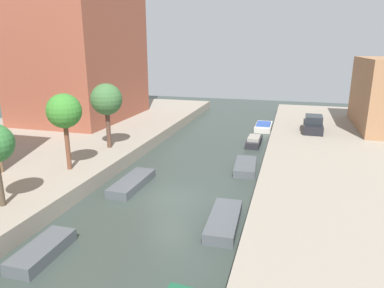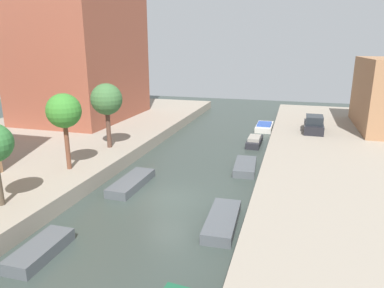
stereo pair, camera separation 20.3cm
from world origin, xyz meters
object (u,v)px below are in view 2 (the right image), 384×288
at_px(parked_car, 314,125).
at_px(moored_boat_left_2, 40,250).
at_px(street_tree_4, 107,100).
at_px(apartment_tower_far, 77,9).
at_px(street_tree_3, 64,112).
at_px(moored_boat_right_2, 222,221).
at_px(moored_boat_right_3, 245,166).
at_px(moored_boat_right_5, 264,126).
at_px(moored_boat_right_4, 255,141).
at_px(moored_boat_left_3, 131,183).

height_order(parked_car, moored_boat_left_2, parked_car).
bearing_deg(street_tree_4, apartment_tower_far, 130.42).
relative_size(street_tree_3, moored_boat_right_2, 1.19).
xyz_separation_m(street_tree_3, moored_boat_right_3, (10.95, 5.82, -4.59)).
relative_size(street_tree_3, moored_boat_right_5, 1.22).
xyz_separation_m(moored_boat_right_3, moored_boat_right_4, (-0.14, 7.09, 0.09)).
height_order(moored_boat_left_3, moored_boat_right_5, moored_boat_right_5).
relative_size(moored_boat_right_2, moored_boat_right_3, 1.10).
bearing_deg(moored_boat_right_3, moored_boat_right_4, 91.15).
height_order(moored_boat_right_3, moored_boat_right_5, moored_boat_right_5).
xyz_separation_m(moored_boat_right_3, moored_boat_right_5, (0.17, 13.70, 0.06)).
bearing_deg(moored_boat_right_4, parked_car, 27.49).
bearing_deg(moored_boat_left_3, street_tree_3, -172.99).
bearing_deg(moored_boat_left_2, parked_car, 62.58).
bearing_deg(moored_boat_right_5, moored_boat_right_4, -92.72).
relative_size(street_tree_4, moored_boat_right_4, 1.38).
relative_size(apartment_tower_far, moored_boat_right_2, 5.53).
height_order(moored_boat_left_3, moored_boat_right_4, moored_boat_right_4).
bearing_deg(street_tree_3, moored_boat_right_5, 60.31).
xyz_separation_m(moored_boat_left_2, moored_boat_right_5, (7.22, 27.28, 0.04)).
bearing_deg(parked_car, street_tree_4, -147.34).
height_order(apartment_tower_far, street_tree_3, apartment_tower_far).
relative_size(street_tree_4, moored_boat_right_3, 1.33).
bearing_deg(moored_boat_right_4, apartment_tower_far, 172.06).
relative_size(moored_boat_left_2, moored_boat_right_5, 0.80).
distance_m(street_tree_4, moored_boat_right_3, 11.88).
distance_m(parked_car, moored_boat_right_5, 6.40).
height_order(parked_car, moored_boat_right_2, parked_car).
height_order(street_tree_4, moored_boat_left_2, street_tree_4).
bearing_deg(moored_boat_right_2, moored_boat_left_2, -145.37).
bearing_deg(street_tree_3, moored_boat_right_2, -14.53).
distance_m(parked_car, moored_boat_right_2, 19.20).
height_order(moored_boat_right_4, moored_boat_right_5, moored_boat_right_4).
xyz_separation_m(moored_boat_left_3, moored_boat_right_2, (6.76, -3.38, 0.00)).
distance_m(street_tree_3, moored_boat_left_2, 9.82).
xyz_separation_m(moored_boat_right_2, moored_boat_right_5, (0.11, 22.36, 0.05)).
bearing_deg(moored_boat_right_3, moored_boat_left_2, -117.44).
bearing_deg(moored_boat_right_5, moored_boat_right_2, -90.28).
relative_size(moored_boat_left_2, moored_boat_right_4, 0.89).
bearing_deg(moored_boat_left_3, moored_boat_left_2, -92.40).
distance_m(moored_boat_right_2, moored_boat_right_4, 15.76).
relative_size(apartment_tower_far, moored_boat_right_4, 6.30).
xyz_separation_m(moored_boat_left_2, moored_boat_right_3, (7.05, 13.58, -0.01)).
xyz_separation_m(street_tree_3, moored_boat_right_5, (11.12, 19.51, -4.53)).
height_order(street_tree_4, parked_car, street_tree_4).
relative_size(apartment_tower_far, moored_boat_left_3, 5.28).
bearing_deg(parked_car, moored_boat_left_2, -117.42).
height_order(moored_boat_left_3, moored_boat_right_3, moored_boat_left_3).
bearing_deg(street_tree_3, street_tree_4, 90.00).
bearing_deg(moored_boat_right_2, moored_boat_left_3, 153.47).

